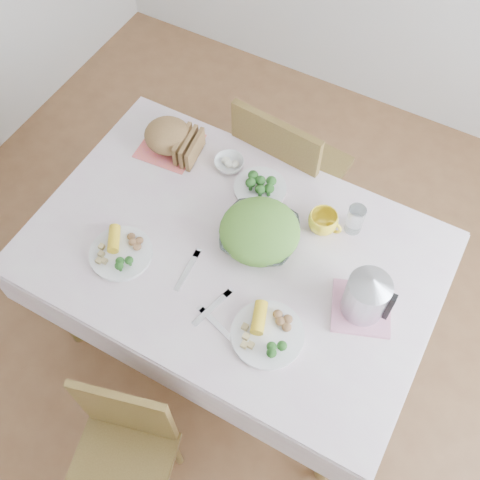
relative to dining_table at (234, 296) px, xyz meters
The scene contains 19 objects.
floor 0.38m from the dining_table, ahead, with size 3.60×3.60×0.00m, color brown.
dining_table is the anchor object (origin of this frame).
tablecloth 0.38m from the dining_table, ahead, with size 1.50×1.00×0.01m, color silver.
chair_near 0.82m from the dining_table, 91.04° to the right, with size 0.36×0.36×0.79m, color brown.
chair_far 0.69m from the dining_table, 94.80° to the left, with size 0.43×0.43×0.95m, color brown.
salad_bowl 0.44m from the dining_table, 52.08° to the left, with size 0.28×0.28×0.07m, color white.
dinner_plate_left 0.57m from the dining_table, 148.29° to the right, with size 0.23×0.23×0.02m, color white.
dinner_plate_right 0.54m from the dining_table, 41.73° to the right, with size 0.25×0.25×0.02m, color white.
broccoli_plate 0.50m from the dining_table, 97.90° to the left, with size 0.21×0.21×0.02m, color beige.
napkin 0.69m from the dining_table, 146.64° to the left, with size 0.23×0.23×0.00m, color #FB6D66.
bread_loaf 0.73m from the dining_table, 146.64° to the left, with size 0.20×0.19×0.12m, color brown.
fruit_bowl 0.57m from the dining_table, 121.35° to the left, with size 0.12×0.12×0.04m, color white.
yellow_mug 0.56m from the dining_table, 44.64° to the left, with size 0.11×0.11×0.09m, color yellow.
glass_tumbler 0.65m from the dining_table, 40.74° to the left, with size 0.06×0.06×0.12m, color white.
pink_tray 0.64m from the dining_table, ahead, with size 0.20×0.20×0.02m, color pink.
electric_kettle 0.72m from the dining_table, ahead, with size 0.15×0.15×0.21m, color #B2B5BA.
fork_left 0.43m from the dining_table, 123.14° to the right, with size 0.02×0.18×0.00m, color silver.
fork_right 0.46m from the dining_table, 77.68° to the right, with size 0.02×0.18×0.00m, color silver.
knife 0.50m from the dining_table, 70.09° to the right, with size 0.02×0.18×0.00m, color silver.
Camera 1 is at (0.54, -0.92, 2.55)m, focal length 42.00 mm.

